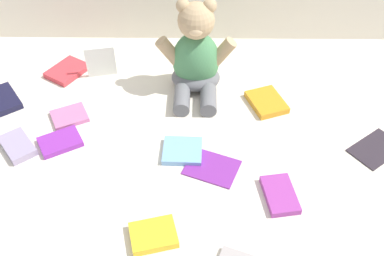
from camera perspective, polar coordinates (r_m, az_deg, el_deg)
The scene contains 14 objects.
ground_plane at distance 1.23m, azimuth -0.11°, elevation -0.14°, with size 3.20×3.20×0.00m, color silver.
teddy_bear at distance 1.31m, azimuth 0.49°, elevation 8.79°, with size 0.23×0.20×0.28m.
book_case_0 at distance 1.01m, azimuth -4.89°, elevation -13.28°, with size 0.08×0.10×0.02m, color yellow.
book_case_1 at distance 1.31m, azimuth -15.17°, elevation 1.44°, with size 0.08×0.09×0.01m, color #BB6599.
book_case_2 at distance 1.16m, azimuth -1.21°, elevation -2.90°, with size 0.10×0.09×0.02m, color #76ACE5.
book_case_4 at distance 1.32m, azimuth 9.37°, elevation 3.24°, with size 0.09×0.11×0.02m, color orange.
book_case_5 at distance 1.41m, azimuth -11.41°, elevation 8.18°, with size 0.09×0.01×0.11m, color silver.
book_case_6 at distance 1.24m, azimuth -16.27°, elevation -1.69°, with size 0.08×0.11×0.01m, color purple.
book_case_7 at distance 1.27m, azimuth 22.19°, elevation -2.37°, with size 0.09×0.14×0.01m, color #2D252E.
book_case_8 at distance 1.09m, azimuth 11.00°, elevation -8.25°, with size 0.07×0.11×0.02m, color #993694.
book_case_9 at distance 1.26m, azimuth -21.11°, elevation -2.10°, with size 0.07×0.11×0.02m, color #998BAB.
book_case_10 at distance 1.47m, azimuth -15.43°, elevation 6.96°, with size 0.09×0.12×0.02m, color #D0353E.
book_case_11 at distance 1.13m, azimuth 2.53°, elevation -4.91°, with size 0.10×0.13×0.01m, color #7D2B93.
book_case_12 at distance 1.42m, azimuth -23.02°, elevation 3.21°, with size 0.09×0.12×0.02m, color black.
Camera 1 is at (0.01, -0.89, 0.85)m, focal length 42.37 mm.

